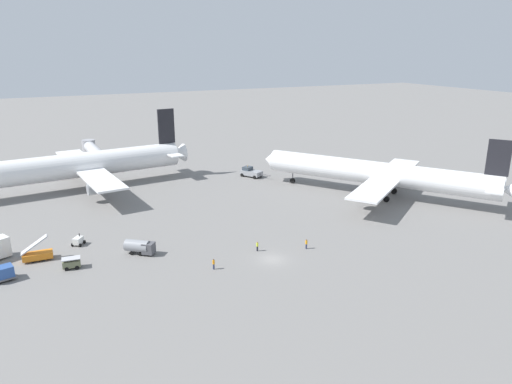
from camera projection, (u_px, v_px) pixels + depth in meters
ground_plane at (272, 259)px, 76.35m from camera, size 600.00×600.00×0.00m
airliner_at_gate_left at (78, 166)px, 113.03m from camera, size 55.68×45.67×17.64m
airliner_being_pushed at (378, 174)px, 107.50m from camera, size 38.59×50.10×15.25m
pushback_tug at (251, 172)px, 124.92m from camera, size 5.65×8.40×2.85m
gse_gpu_cart_small at (78, 241)px, 81.66m from camera, size 2.52×2.64×1.90m
gse_container_dolly_flat at (3, 273)px, 69.11m from camera, size 3.64×2.91×2.15m
gse_stair_truck_yellow at (37, 254)px, 75.77m from camera, size 4.70×2.17×4.06m
gse_baggage_cart_trailing at (71, 263)px, 73.03m from camera, size 2.88×1.85×1.71m
gse_fuel_bowser_stubby at (140, 246)px, 77.93m from camera, size 5.01×4.52×2.40m
ground_crew_ramp_agent_by_cones at (214, 264)px, 72.68m from camera, size 0.37×0.45×1.73m
ground_crew_wing_walker_right at (257, 246)px, 79.20m from camera, size 0.36×0.36×1.69m
ground_crew_marshaller_foreground at (306, 244)px, 80.10m from camera, size 0.36×0.36×1.71m
jet_bridge at (93, 150)px, 137.02m from camera, size 4.28×20.24×6.06m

